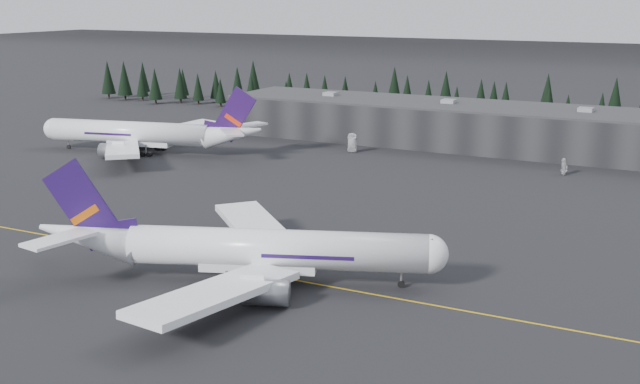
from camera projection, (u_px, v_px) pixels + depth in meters
The scene contains 8 objects.
ground at pixel (265, 270), 133.26m from camera, with size 1400.00×1400.00×0.00m, color black.
taxiline at pixel (259, 274), 131.54m from camera, with size 400.00×0.40×0.02m, color gold.
terminal at pixel (480, 126), 239.71m from camera, with size 160.00×30.00×12.60m.
treeline at pixel (511, 107), 271.38m from camera, with size 360.00×20.00×15.00m, color black.
jet_main at pixel (241, 248), 126.81m from camera, with size 63.97×57.17×19.47m.
jet_parked at pixel (148, 134), 230.20m from camera, with size 67.26×61.41×20.05m.
gse_vehicle_a at pixel (352, 150), 232.49m from camera, with size 2.59×5.62×1.56m, color silver.
gse_vehicle_b at pixel (564, 172), 203.33m from camera, with size 1.75×4.35×1.48m, color silver.
Camera 1 is at (65.78, -108.15, 44.60)m, focal length 45.00 mm.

